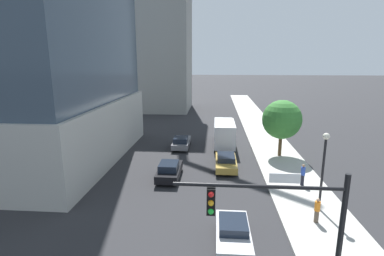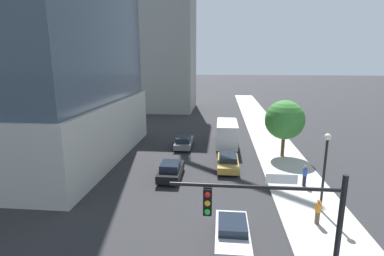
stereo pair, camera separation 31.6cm
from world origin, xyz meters
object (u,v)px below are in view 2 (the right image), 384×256
at_px(car_silver, 232,233).
at_px(pedestrian_blue_shirt, 305,175).
at_px(car_gray, 184,142).
at_px(car_gold, 228,162).
at_px(pedestrian_orange_shirt, 318,211).
at_px(street_lamp, 325,160).
at_px(box_truck, 227,132).
at_px(construction_building, 160,19).
at_px(car_black, 171,170).
at_px(street_tree, 285,120).
at_px(traffic_light_pole, 279,220).

bearing_deg(car_silver, pedestrian_blue_shirt, 53.80).
relative_size(car_silver, car_gray, 0.94).
relative_size(car_gold, pedestrian_orange_shirt, 2.97).
bearing_deg(car_silver, car_gold, 90.00).
height_order(street_lamp, pedestrian_blue_shirt, street_lamp).
distance_m(car_gold, pedestrian_blue_shirt, 7.06).
xyz_separation_m(car_gray, box_truck, (4.95, 1.00, 1.06)).
height_order(construction_building, box_truck, construction_building).
distance_m(car_gray, pedestrian_blue_shirt, 14.84).
relative_size(construction_building, car_gray, 9.17).
height_order(car_black, car_gray, car_black).
height_order(street_tree, box_truck, street_tree).
bearing_deg(car_black, street_lamp, -23.62).
bearing_deg(car_silver, car_gray, 105.19).
relative_size(car_gold, car_gray, 1.05).
bearing_deg(car_gray, traffic_light_pole, -74.38).
distance_m(traffic_light_pole, car_gray, 23.95).
bearing_deg(construction_building, traffic_light_pole, -73.98).
bearing_deg(car_gold, street_tree, 33.99).
bearing_deg(pedestrian_orange_shirt, traffic_light_pole, -118.47).
bearing_deg(car_silver, pedestrian_orange_shirt, 25.50).
height_order(car_silver, box_truck, box_truck).
bearing_deg(construction_building, street_lamp, -65.29).
relative_size(traffic_light_pole, street_tree, 1.07).
bearing_deg(car_black, car_gold, 29.72).
height_order(construction_building, pedestrian_orange_shirt, construction_building).
distance_m(pedestrian_blue_shirt, pedestrian_orange_shirt, 5.72).
bearing_deg(pedestrian_orange_shirt, pedestrian_blue_shirt, 82.85).
height_order(construction_building, street_lamp, construction_building).
bearing_deg(car_black, pedestrian_orange_shirt, -32.68).
relative_size(box_truck, pedestrian_blue_shirt, 4.37).
xyz_separation_m(car_gold, car_silver, (-0.00, -11.91, 0.05)).
relative_size(traffic_light_pole, pedestrian_blue_shirt, 3.58).
bearing_deg(pedestrian_blue_shirt, car_black, 175.35).
bearing_deg(construction_building, box_truck, -63.81).
distance_m(car_silver, pedestrian_orange_shirt, 5.86).
bearing_deg(traffic_light_pole, street_tree, 78.00).
xyz_separation_m(street_lamp, pedestrian_orange_shirt, (-0.75, -1.76, -2.70)).
height_order(traffic_light_pole, car_silver, traffic_light_pole).
bearing_deg(construction_building, pedestrian_blue_shirt, -63.10).
relative_size(car_black, car_silver, 1.01).
bearing_deg(street_tree, box_truck, 149.29).
xyz_separation_m(construction_building, car_black, (8.03, -36.52, -17.07)).
xyz_separation_m(car_black, box_truck, (4.95, 10.14, 1.02)).
relative_size(car_black, car_gold, 0.90).
bearing_deg(traffic_light_pole, construction_building, 106.02).
bearing_deg(pedestrian_orange_shirt, car_silver, -154.50).
bearing_deg(car_gray, pedestrian_orange_shirt, -56.90).
bearing_deg(pedestrian_blue_shirt, box_truck, 118.55).
relative_size(construction_building, street_lamp, 7.87).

